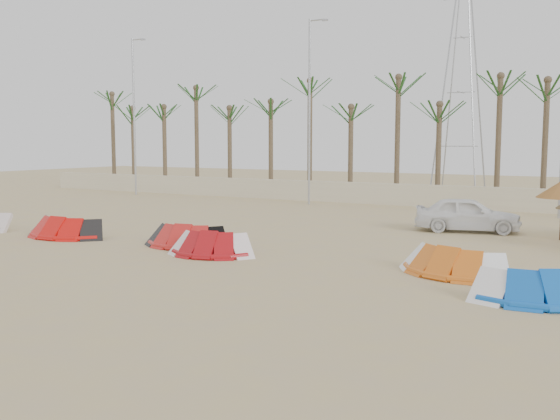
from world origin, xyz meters
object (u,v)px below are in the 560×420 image
Objects in this scene: kite_red_left at (70,226)px; kite_orange at (455,260)px; kite_red_right at (216,243)px; kite_blue at (553,283)px; kite_red_mid at (191,235)px; car at (467,214)px.

kite_red_left and kite_orange have the same top height.
kite_blue is (10.55, -0.88, 0.01)m from kite_red_right.
kite_red_mid is at bearing 171.34° from kite_blue.
kite_red_mid and kite_orange have the same top height.
car reaches higher than kite_red_right.
kite_blue is at bearing -8.66° from kite_red_mid.
kite_red_right is 0.87× the size of kite_orange.
kite_red_mid and kite_blue have the same top height.
kite_orange is at bearing -0.46° from kite_red_mid.
kite_orange is 0.89× the size of kite_blue.
kite_red_mid is at bearing 124.14° from car.
car is (13.53, 9.30, 0.32)m from kite_red_left.
car is at bearing 58.34° from kite_red_right.
car reaches higher than kite_blue.
car is (7.85, 8.76, 0.32)m from kite_red_mid.
kite_orange is at bearing 1.72° from kite_red_left.
car is at bearing 34.50° from kite_red_left.
kite_blue is at bearing -32.81° from kite_orange.
car is at bearing 101.01° from kite_orange.
kite_red_mid is 9.57m from kite_orange.
kite_orange is 9.01m from car.
car reaches higher than kite_orange.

